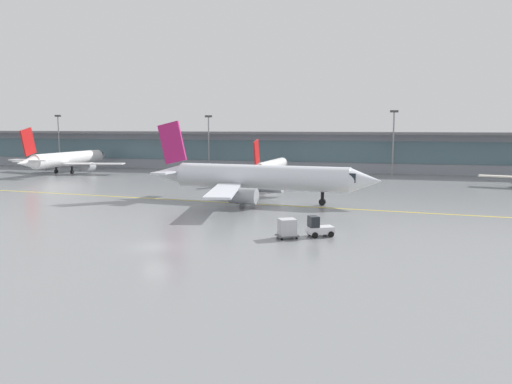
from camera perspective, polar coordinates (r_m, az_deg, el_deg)
The scene contains 11 objects.
ground_plane at distance 48.29m, azimuth -11.05°, elevation -5.96°, with size 400.00×400.00×0.00m, color gray.
taxiway_centreline_stripe at distance 72.53m, azimuth 0.26°, elevation -1.36°, with size 110.00×0.36×0.01m, color yellow.
terminal_concourse at distance 127.56m, azimuth 5.37°, elevation 4.61°, with size 192.36×11.00×9.60m.
gate_airplane_0 at distance 128.31m, azimuth -20.23°, elevation 3.44°, with size 30.04×32.28×10.70m.
gate_airplane_1 at distance 106.11m, azimuth 1.65°, elevation 2.81°, with size 24.05×25.86×8.57m.
taxiing_regional_jet at distance 74.16m, azimuth 0.31°, elevation 1.59°, with size 35.65×33.03×11.80m.
baggage_tug at distance 51.78m, azimuth 6.96°, elevation -3.96°, with size 2.95×2.53×2.10m.
cargo_dolly_lead at distance 50.66m, azimuth 3.49°, elevation -3.99°, with size 2.61×2.42×1.94m.
apron_light_mast_0 at distance 145.73m, azimuth -21.08°, elevation 5.56°, with size 1.80×0.36×13.86m.
apron_light_mast_1 at distance 126.13m, azimuth -5.28°, elevation 5.74°, with size 1.80×0.36×13.55m.
apron_light_mast_2 at distance 118.54m, azimuth 15.04°, elevation 5.63°, with size 1.80×0.36×14.44m.
Camera 1 is at (20.56, -42.28, 11.05)m, focal length 35.93 mm.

